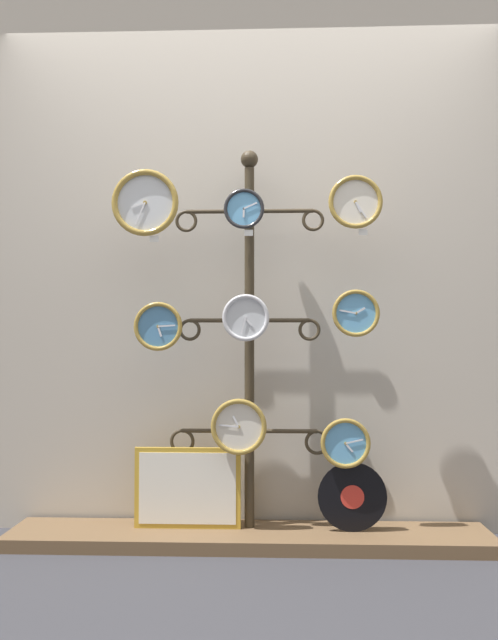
{
  "coord_description": "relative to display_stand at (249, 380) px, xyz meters",
  "views": [
    {
      "loc": [
        0.11,
        -2.53,
        0.92
      ],
      "look_at": [
        0.0,
        0.36,
        1.02
      ],
      "focal_mm": 35.0,
      "sensor_mm": 36.0,
      "label": 1
    }
  ],
  "objects": [
    {
      "name": "clock_middle_left",
      "position": [
        -0.42,
        -0.08,
        0.25
      ],
      "size": [
        0.23,
        0.04,
        0.23
      ],
      "color": "#4C84B2"
    },
    {
      "name": "picture_frame",
      "position": [
        -0.29,
        -0.03,
        -0.5
      ],
      "size": [
        0.49,
        0.02,
        0.37
      ],
      "color": "gold",
      "rests_on": "low_shelf"
    },
    {
      "name": "clock_bottom_right",
      "position": [
        0.44,
        -0.08,
        -0.28
      ],
      "size": [
        0.23,
        0.04,
        0.23
      ],
      "color": "#60A8DB"
    },
    {
      "name": "price_tag_lower",
      "position": [
        0.52,
        -0.1,
        0.68
      ],
      "size": [
        0.04,
        0.0,
        0.03
      ],
      "color": "white"
    },
    {
      "name": "low_shelf",
      "position": [
        0.0,
        -0.06,
        -0.71
      ],
      "size": [
        2.2,
        0.36,
        0.06
      ],
      "color": "brown",
      "rests_on": "ground_plane"
    },
    {
      "name": "ground_plane",
      "position": [
        0.0,
        -0.41,
        -0.74
      ],
      "size": [
        12.0,
        12.0,
        0.0
      ],
      "primitive_type": "plane",
      "color": "#333338"
    },
    {
      "name": "vinyl_record",
      "position": [
        0.47,
        -0.06,
        -0.53
      ],
      "size": [
        0.32,
        0.01,
        0.32
      ],
      "color": "black",
      "rests_on": "low_shelf"
    },
    {
      "name": "shop_wall",
      "position": [
        0.0,
        0.16,
        0.66
      ],
      "size": [
        4.4,
        0.04,
        2.8
      ],
      "color": "#BCB2A3",
      "rests_on": "ground_plane"
    },
    {
      "name": "clock_middle_right",
      "position": [
        0.49,
        -0.1,
        0.31
      ],
      "size": [
        0.22,
        0.04,
        0.22
      ],
      "color": "#60A8DB"
    },
    {
      "name": "clock_top_left",
      "position": [
        -0.48,
        -0.12,
        0.82
      ],
      "size": [
        0.31,
        0.04,
        0.31
      ],
      "color": "silver"
    },
    {
      "name": "clock_top_center",
      "position": [
        -0.02,
        -0.08,
        0.79
      ],
      "size": [
        0.19,
        0.04,
        0.19
      ],
      "color": "#60A8DB"
    },
    {
      "name": "clock_top_right",
      "position": [
        0.49,
        -0.1,
        0.82
      ],
      "size": [
        0.25,
        0.04,
        0.25
      ],
      "color": "silver"
    },
    {
      "name": "price_tag_upper",
      "position": [
        -0.43,
        -0.12,
        0.65
      ],
      "size": [
        0.04,
        0.0,
        0.03
      ],
      "color": "white"
    },
    {
      "name": "clock_bottom_center",
      "position": [
        -0.05,
        -0.09,
        -0.21
      ],
      "size": [
        0.26,
        0.04,
        0.26
      ],
      "color": "silver"
    },
    {
      "name": "price_tag_mid",
      "position": [
        0.0,
        -0.08,
        0.68
      ],
      "size": [
        0.04,
        0.0,
        0.03
      ],
      "color": "white"
    },
    {
      "name": "display_stand",
      "position": [
        0.0,
        0.0,
        0.0
      ],
      "size": [
        0.75,
        0.33,
        1.83
      ],
      "color": "#382D1E",
      "rests_on": "ground_plane"
    },
    {
      "name": "clock_middle_center",
      "position": [
        -0.01,
        -0.11,
        0.29
      ],
      "size": [
        0.21,
        0.04,
        0.21
      ],
      "color": "silver"
    }
  ]
}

